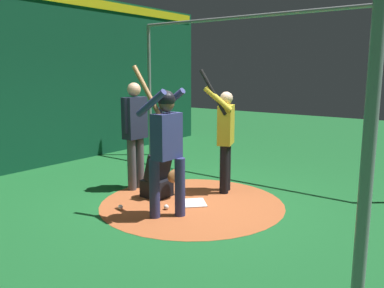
{
  "coord_description": "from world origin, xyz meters",
  "views": [
    {
      "loc": [
        3.62,
        -4.83,
        2.05
      ],
      "look_at": [
        0.0,
        0.0,
        0.95
      ],
      "focal_mm": 37.65,
      "sensor_mm": 36.0,
      "label": 1
    }
  ],
  "objects_px": {
    "catcher": "(159,176)",
    "umpire": "(135,130)",
    "visitor": "(225,135)",
    "baseball_0": "(120,207)",
    "home_plate": "(192,203)",
    "baseball_1": "(166,207)",
    "batter": "(166,141)"
  },
  "relations": [
    {
      "from": "umpire",
      "to": "baseball_0",
      "type": "bearing_deg",
      "value": -57.62
    },
    {
      "from": "batter",
      "to": "home_plate",
      "type": "bearing_deg",
      "value": 94.15
    },
    {
      "from": "umpire",
      "to": "baseball_1",
      "type": "height_order",
      "value": "umpire"
    },
    {
      "from": "umpire",
      "to": "baseball_0",
      "type": "xyz_separation_m",
      "value": [
        0.6,
        -0.95,
        -1.01
      ]
    },
    {
      "from": "umpire",
      "to": "batter",
      "type": "bearing_deg",
      "value": -28.98
    },
    {
      "from": "home_plate",
      "to": "umpire",
      "type": "bearing_deg",
      "value": 176.81
    },
    {
      "from": "visitor",
      "to": "home_plate",
      "type": "bearing_deg",
      "value": -115.84
    },
    {
      "from": "catcher",
      "to": "baseball_1",
      "type": "xyz_separation_m",
      "value": [
        0.5,
        -0.41,
        -0.32
      ]
    },
    {
      "from": "baseball_0",
      "to": "baseball_1",
      "type": "height_order",
      "value": "same"
    },
    {
      "from": "baseball_0",
      "to": "umpire",
      "type": "bearing_deg",
      "value": 122.38
    },
    {
      "from": "baseball_0",
      "to": "baseball_1",
      "type": "xyz_separation_m",
      "value": [
        0.54,
        0.42,
        0.0
      ]
    },
    {
      "from": "umpire",
      "to": "visitor",
      "type": "distance_m",
      "value": 1.56
    },
    {
      "from": "home_plate",
      "to": "visitor",
      "type": "distance_m",
      "value": 1.3
    },
    {
      "from": "home_plate",
      "to": "umpire",
      "type": "height_order",
      "value": "umpire"
    },
    {
      "from": "batter",
      "to": "visitor",
      "type": "bearing_deg",
      "value": 89.38
    },
    {
      "from": "catcher",
      "to": "batter",
      "type": "bearing_deg",
      "value": -41.76
    },
    {
      "from": "home_plate",
      "to": "batter",
      "type": "height_order",
      "value": "batter"
    },
    {
      "from": "home_plate",
      "to": "baseball_1",
      "type": "xyz_separation_m",
      "value": [
        -0.14,
        -0.46,
        0.03
      ]
    },
    {
      "from": "umpire",
      "to": "baseball_0",
      "type": "height_order",
      "value": "umpire"
    },
    {
      "from": "home_plate",
      "to": "batter",
      "type": "bearing_deg",
      "value": -85.85
    },
    {
      "from": "umpire",
      "to": "baseball_1",
      "type": "xyz_separation_m",
      "value": [
        1.14,
        -0.53,
        -1.01
      ]
    },
    {
      "from": "batter",
      "to": "visitor",
      "type": "distance_m",
      "value": 1.52
    },
    {
      "from": "home_plate",
      "to": "umpire",
      "type": "distance_m",
      "value": 1.65
    },
    {
      "from": "catcher",
      "to": "baseball_0",
      "type": "distance_m",
      "value": 0.89
    },
    {
      "from": "batter",
      "to": "catcher",
      "type": "xyz_separation_m",
      "value": [
        -0.69,
        0.62,
        -0.73
      ]
    },
    {
      "from": "catcher",
      "to": "home_plate",
      "type": "bearing_deg",
      "value": 4.33
    },
    {
      "from": "visitor",
      "to": "baseball_0",
      "type": "bearing_deg",
      "value": -134.89
    },
    {
      "from": "catcher",
      "to": "umpire",
      "type": "xyz_separation_m",
      "value": [
        -0.64,
        0.12,
        0.69
      ]
    },
    {
      "from": "batter",
      "to": "catcher",
      "type": "distance_m",
      "value": 1.18
    },
    {
      "from": "baseball_1",
      "to": "batter",
      "type": "bearing_deg",
      "value": -47.93
    },
    {
      "from": "visitor",
      "to": "baseball_1",
      "type": "distance_m",
      "value": 1.63
    },
    {
      "from": "visitor",
      "to": "baseball_0",
      "type": "xyz_separation_m",
      "value": [
        -0.75,
        -1.72,
        -0.95
      ]
    }
  ]
}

